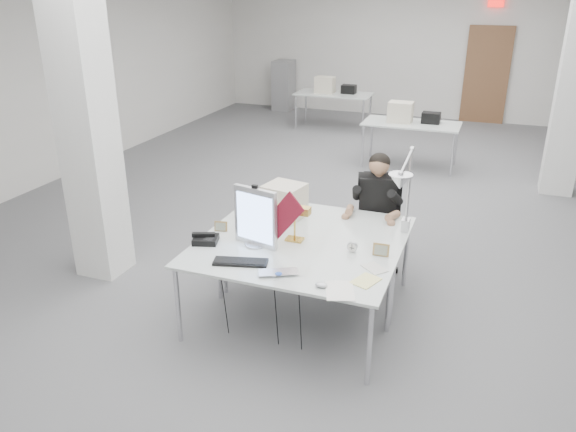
{
  "coord_description": "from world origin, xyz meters",
  "views": [
    {
      "loc": [
        1.51,
        -6.46,
        2.92
      ],
      "look_at": [
        -0.16,
        -2.0,
        0.95
      ],
      "focal_mm": 35.0,
      "sensor_mm": 36.0,
      "label": 1
    }
  ],
  "objects_px": {
    "monitor": "(255,217)",
    "desk_phone": "(206,240)",
    "beige_monitor": "(284,201)",
    "desk_main": "(285,262)",
    "laptop": "(279,276)",
    "bankers_lamp": "(295,222)",
    "architect_lamp": "(404,200)",
    "seated_person": "(377,195)",
    "office_chair": "(376,229)"
  },
  "relations": [
    {
      "from": "desk_main",
      "to": "bankers_lamp",
      "type": "xyz_separation_m",
      "value": [
        -0.06,
        0.42,
        0.19
      ]
    },
    {
      "from": "beige_monitor",
      "to": "architect_lamp",
      "type": "distance_m",
      "value": 1.23
    },
    {
      "from": "bankers_lamp",
      "to": "architect_lamp",
      "type": "distance_m",
      "value": 0.99
    },
    {
      "from": "architect_lamp",
      "to": "office_chair",
      "type": "bearing_deg",
      "value": 100.19
    },
    {
      "from": "seated_person",
      "to": "laptop",
      "type": "height_order",
      "value": "seated_person"
    },
    {
      "from": "laptop",
      "to": "desk_phone",
      "type": "distance_m",
      "value": 0.94
    },
    {
      "from": "laptop",
      "to": "desk_phone",
      "type": "relative_size",
      "value": 1.47
    },
    {
      "from": "laptop",
      "to": "seated_person",
      "type": "bearing_deg",
      "value": 50.49
    },
    {
      "from": "office_chair",
      "to": "bankers_lamp",
      "type": "relative_size",
      "value": 2.72
    },
    {
      "from": "laptop",
      "to": "beige_monitor",
      "type": "bearing_deg",
      "value": 82.36
    },
    {
      "from": "beige_monitor",
      "to": "architect_lamp",
      "type": "xyz_separation_m",
      "value": [
        1.19,
        -0.17,
        0.23
      ]
    },
    {
      "from": "bankers_lamp",
      "to": "architect_lamp",
      "type": "relative_size",
      "value": 0.45
    },
    {
      "from": "office_chair",
      "to": "beige_monitor",
      "type": "relative_size",
      "value": 2.72
    },
    {
      "from": "seated_person",
      "to": "bankers_lamp",
      "type": "bearing_deg",
      "value": -129.34
    },
    {
      "from": "bankers_lamp",
      "to": "architect_lamp",
      "type": "xyz_separation_m",
      "value": [
        0.91,
        0.32,
        0.22
      ]
    },
    {
      "from": "bankers_lamp",
      "to": "beige_monitor",
      "type": "height_order",
      "value": "bankers_lamp"
    },
    {
      "from": "seated_person",
      "to": "laptop",
      "type": "xyz_separation_m",
      "value": [
        -0.41,
        -1.76,
        -0.13
      ]
    },
    {
      "from": "monitor",
      "to": "desk_phone",
      "type": "relative_size",
      "value": 2.48
    },
    {
      "from": "seated_person",
      "to": "beige_monitor",
      "type": "relative_size",
      "value": 2.68
    },
    {
      "from": "desk_main",
      "to": "laptop",
      "type": "relative_size",
      "value": 5.63
    },
    {
      "from": "desk_main",
      "to": "laptop",
      "type": "distance_m",
      "value": 0.29
    },
    {
      "from": "office_chair",
      "to": "architect_lamp",
      "type": "relative_size",
      "value": 1.23
    },
    {
      "from": "monitor",
      "to": "beige_monitor",
      "type": "relative_size",
      "value": 1.5
    },
    {
      "from": "monitor",
      "to": "beige_monitor",
      "type": "distance_m",
      "value": 0.71
    },
    {
      "from": "monitor",
      "to": "seated_person",
      "type": "bearing_deg",
      "value": 70.28
    },
    {
      "from": "bankers_lamp",
      "to": "beige_monitor",
      "type": "relative_size",
      "value": 1.0
    },
    {
      "from": "desk_main",
      "to": "seated_person",
      "type": "bearing_deg",
      "value": 72.44
    },
    {
      "from": "office_chair",
      "to": "desk_phone",
      "type": "xyz_separation_m",
      "value": [
        -1.27,
        -1.44,
        0.29
      ]
    },
    {
      "from": "seated_person",
      "to": "desk_phone",
      "type": "distance_m",
      "value": 1.88
    },
    {
      "from": "seated_person",
      "to": "monitor",
      "type": "xyz_separation_m",
      "value": [
        -0.82,
        -1.28,
        0.13
      ]
    },
    {
      "from": "bankers_lamp",
      "to": "desk_phone",
      "type": "distance_m",
      "value": 0.82
    },
    {
      "from": "desk_main",
      "to": "laptop",
      "type": "xyz_separation_m",
      "value": [
        0.06,
        -0.28,
        0.03
      ]
    },
    {
      "from": "beige_monitor",
      "to": "architect_lamp",
      "type": "bearing_deg",
      "value": 3.43
    },
    {
      "from": "beige_monitor",
      "to": "bankers_lamp",
      "type": "bearing_deg",
      "value": -48.19
    },
    {
      "from": "desk_main",
      "to": "desk_phone",
      "type": "relative_size",
      "value": 8.28
    },
    {
      "from": "monitor",
      "to": "laptop",
      "type": "bearing_deg",
      "value": -37.09
    },
    {
      "from": "office_chair",
      "to": "laptop",
      "type": "height_order",
      "value": "office_chair"
    },
    {
      "from": "monitor",
      "to": "beige_monitor",
      "type": "xyz_separation_m",
      "value": [
        0.01,
        0.7,
        -0.1
      ]
    },
    {
      "from": "office_chair",
      "to": "bankers_lamp",
      "type": "height_order",
      "value": "bankers_lamp"
    },
    {
      "from": "office_chair",
      "to": "desk_phone",
      "type": "relative_size",
      "value": 4.53
    },
    {
      "from": "monitor",
      "to": "laptop",
      "type": "distance_m",
      "value": 0.68
    },
    {
      "from": "seated_person",
      "to": "bankers_lamp",
      "type": "distance_m",
      "value": 1.19
    },
    {
      "from": "desk_main",
      "to": "bankers_lamp",
      "type": "distance_m",
      "value": 0.46
    },
    {
      "from": "office_chair",
      "to": "desk_main",
      "type": "bearing_deg",
      "value": -119.85
    },
    {
      "from": "monitor",
      "to": "desk_phone",
      "type": "height_order",
      "value": "monitor"
    },
    {
      "from": "desk_main",
      "to": "beige_monitor",
      "type": "bearing_deg",
      "value": 111.02
    },
    {
      "from": "desk_phone",
      "to": "beige_monitor",
      "type": "relative_size",
      "value": 0.6
    },
    {
      "from": "laptop",
      "to": "beige_monitor",
      "type": "distance_m",
      "value": 1.26
    },
    {
      "from": "bankers_lamp",
      "to": "desk_main",
      "type": "bearing_deg",
      "value": -80.31
    },
    {
      "from": "monitor",
      "to": "bankers_lamp",
      "type": "relative_size",
      "value": 1.49
    }
  ]
}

